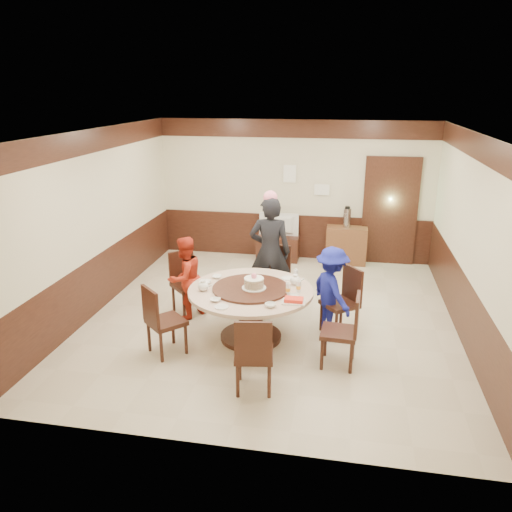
% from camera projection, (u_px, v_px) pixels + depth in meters
% --- Properties ---
extents(room, '(6.00, 6.04, 2.84)m').
position_uv_depth(room, '(273.00, 251.00, 7.41)').
color(room, beige).
rests_on(room, ground).
extents(banquet_table, '(1.72, 1.72, 0.78)m').
position_uv_depth(banquet_table, '(251.00, 304.00, 6.92)').
color(banquet_table, '#331810').
rests_on(banquet_table, ground).
extents(chair_0, '(0.62, 0.62, 0.97)m').
position_uv_depth(chair_0, '(340.00, 313.00, 7.17)').
color(chair_0, '#331810').
rests_on(chair_0, ground).
extents(chair_1, '(0.51, 0.51, 0.97)m').
position_uv_depth(chair_1, '(275.00, 287.00, 8.11)').
color(chair_1, '#331810').
rests_on(chair_1, ground).
extents(chair_2, '(0.62, 0.62, 0.97)m').
position_uv_depth(chair_2, '(188.00, 294.00, 7.84)').
color(chair_2, '#331810').
rests_on(chair_2, ground).
extents(chair_3, '(0.62, 0.62, 0.97)m').
position_uv_depth(chair_3, '(165.00, 332.00, 6.60)').
color(chair_3, '#331810').
rests_on(chair_3, ground).
extents(chair_4, '(0.50, 0.51, 0.97)m').
position_uv_depth(chair_4, '(254.00, 367.00, 5.79)').
color(chair_4, '#331810').
rests_on(chair_4, ground).
extents(chair_5, '(0.48, 0.47, 0.97)m').
position_uv_depth(chair_5, '(340.00, 343.00, 6.32)').
color(chair_5, '#331810').
rests_on(chair_5, ground).
extents(person_standing, '(0.69, 0.49, 1.80)m').
position_uv_depth(person_standing, '(270.00, 252.00, 7.92)').
color(person_standing, black).
rests_on(person_standing, ground).
extents(person_red, '(0.73, 0.78, 1.28)m').
position_uv_depth(person_red, '(185.00, 278.00, 7.57)').
color(person_red, '#B62B18').
rests_on(person_red, ground).
extents(person_blue, '(0.86, 0.95, 1.28)m').
position_uv_depth(person_blue, '(332.00, 291.00, 7.08)').
color(person_blue, navy).
rests_on(person_blue, ground).
extents(birthday_cake, '(0.33, 0.33, 0.22)m').
position_uv_depth(birthday_cake, '(254.00, 283.00, 6.79)').
color(birthday_cake, white).
rests_on(birthday_cake, banquet_table).
extents(teapot_left, '(0.17, 0.15, 0.13)m').
position_uv_depth(teapot_left, '(203.00, 286.00, 6.80)').
color(teapot_left, white).
rests_on(teapot_left, banquet_table).
extents(teapot_right, '(0.17, 0.15, 0.13)m').
position_uv_depth(teapot_right, '(295.00, 280.00, 7.00)').
color(teapot_right, white).
rests_on(teapot_right, banquet_table).
extents(bowl_0, '(0.14, 0.14, 0.03)m').
position_uv_depth(bowl_0, '(217.00, 277.00, 7.26)').
color(bowl_0, white).
rests_on(bowl_0, banquet_table).
extents(bowl_1, '(0.15, 0.15, 0.05)m').
position_uv_depth(bowl_1, '(270.00, 305.00, 6.29)').
color(bowl_1, white).
rests_on(bowl_1, banquet_table).
extents(bowl_2, '(0.14, 0.14, 0.03)m').
position_uv_depth(bowl_2, '(215.00, 300.00, 6.47)').
color(bowl_2, white).
rests_on(bowl_2, banquet_table).
extents(bowl_3, '(0.13, 0.13, 0.04)m').
position_uv_depth(bowl_3, '(295.00, 296.00, 6.58)').
color(bowl_3, white).
rests_on(bowl_3, banquet_table).
extents(bowl_4, '(0.17, 0.17, 0.04)m').
position_uv_depth(bowl_4, '(205.00, 282.00, 7.04)').
color(bowl_4, white).
rests_on(bowl_4, banquet_table).
extents(saucer_near, '(0.18, 0.18, 0.01)m').
position_uv_depth(saucer_near, '(221.00, 307.00, 6.29)').
color(saucer_near, white).
rests_on(saucer_near, banquet_table).
extents(saucer_far, '(0.18, 0.18, 0.01)m').
position_uv_depth(saucer_far, '(288.00, 278.00, 7.24)').
color(saucer_far, white).
rests_on(saucer_far, banquet_table).
extents(shrimp_platter, '(0.30, 0.20, 0.06)m').
position_uv_depth(shrimp_platter, '(294.00, 301.00, 6.42)').
color(shrimp_platter, white).
rests_on(shrimp_platter, banquet_table).
extents(bottle_0, '(0.06, 0.06, 0.16)m').
position_uv_depth(bottle_0, '(288.00, 289.00, 6.65)').
color(bottle_0, white).
rests_on(bottle_0, banquet_table).
extents(bottle_1, '(0.06, 0.06, 0.16)m').
position_uv_depth(bottle_1, '(298.00, 287.00, 6.73)').
color(bottle_1, white).
rests_on(bottle_1, banquet_table).
extents(bottle_2, '(0.06, 0.06, 0.16)m').
position_uv_depth(bottle_2, '(296.00, 275.00, 7.14)').
color(bottle_2, white).
rests_on(bottle_2, banquet_table).
extents(tv_stand, '(0.85, 0.45, 0.50)m').
position_uv_depth(tv_stand, '(278.00, 248.00, 10.27)').
color(tv_stand, '#331810').
rests_on(tv_stand, ground).
extents(television, '(0.81, 0.11, 0.46)m').
position_uv_depth(television, '(278.00, 225.00, 10.12)').
color(television, '#949496').
rests_on(television, tv_stand).
extents(side_cabinet, '(0.80, 0.40, 0.75)m').
position_uv_depth(side_cabinet, '(346.00, 245.00, 10.03)').
color(side_cabinet, brown).
rests_on(side_cabinet, ground).
extents(thermos, '(0.15, 0.15, 0.38)m').
position_uv_depth(thermos, '(347.00, 218.00, 9.85)').
color(thermos, silver).
rests_on(thermos, side_cabinet).
extents(notice_left, '(0.25, 0.00, 0.35)m').
position_uv_depth(notice_left, '(290.00, 174.00, 9.95)').
color(notice_left, white).
rests_on(notice_left, room).
extents(notice_right, '(0.30, 0.00, 0.22)m').
position_uv_depth(notice_right, '(322.00, 190.00, 9.94)').
color(notice_right, white).
rests_on(notice_right, room).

